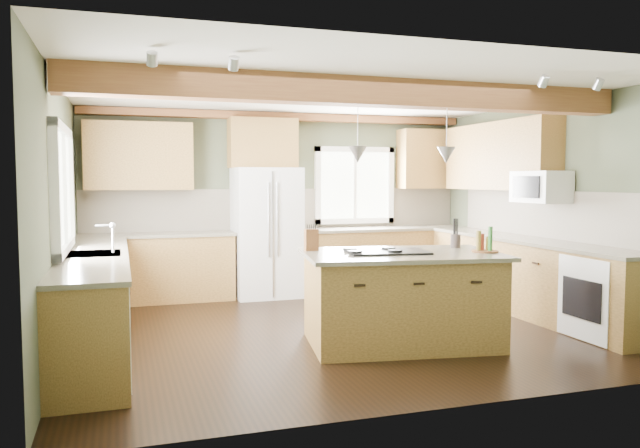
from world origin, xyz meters
name	(u,v)px	position (x,y,z in m)	size (l,w,h in m)	color
floor	(337,329)	(0.00, 0.00, 0.00)	(5.60, 5.60, 0.00)	black
ceiling	(337,90)	(0.00, 0.00, 2.60)	(5.60, 5.60, 0.00)	silver
wall_back	(280,203)	(0.00, 2.50, 1.30)	(5.60, 5.60, 0.00)	#404934
wall_left	(59,215)	(-2.80, 0.00, 1.30)	(5.00, 5.00, 0.00)	#404934
wall_right	(553,207)	(2.80, 0.00, 1.30)	(5.00, 5.00, 0.00)	#404934
ceiling_beam	(365,92)	(0.00, -0.80, 2.47)	(5.55, 0.26, 0.26)	brown
soffit_trim	(282,117)	(0.00, 2.40, 2.54)	(5.55, 0.20, 0.10)	brown
backsplash_back	(281,209)	(0.00, 2.48, 1.21)	(5.58, 0.03, 0.58)	brown
backsplash_right	(549,214)	(2.78, 0.05, 1.21)	(0.03, 3.70, 0.58)	brown
base_cab_back_left	(157,269)	(-1.79, 2.20, 0.44)	(2.02, 0.60, 0.88)	brown
counter_back_left	(156,235)	(-1.79, 2.20, 0.90)	(2.06, 0.64, 0.04)	#463F33
base_cab_back_right	(382,259)	(1.49, 2.20, 0.44)	(2.62, 0.60, 0.88)	brown
counter_back_right	(382,229)	(1.49, 2.20, 0.90)	(2.66, 0.64, 0.04)	#463F33
base_cab_left	(95,302)	(-2.50, 0.05, 0.44)	(0.60, 3.70, 0.88)	brown
counter_left	(94,255)	(-2.50, 0.05, 0.90)	(0.64, 3.74, 0.04)	#463F33
base_cab_right	(528,277)	(2.50, 0.05, 0.44)	(0.60, 3.70, 0.88)	brown
counter_right	(529,240)	(2.50, 0.05, 0.90)	(0.64, 3.74, 0.04)	#463F33
upper_cab_back_left	(139,156)	(-1.99, 2.33, 1.95)	(1.40, 0.35, 0.90)	brown
upper_cab_over_fridge	(263,143)	(-0.30, 2.33, 2.15)	(0.96, 0.35, 0.70)	brown
upper_cab_right	(499,156)	(2.62, 0.90, 1.95)	(0.35, 2.20, 0.90)	brown
upper_cab_back_corner	(427,159)	(2.30, 2.33, 1.95)	(0.90, 0.35, 0.90)	brown
window_left	(61,189)	(-2.78, 0.05, 1.55)	(0.04, 1.60, 1.05)	white
window_back	(354,185)	(1.15, 2.48, 1.55)	(1.10, 0.04, 1.00)	white
sink	(94,255)	(-2.50, 0.05, 0.91)	(0.50, 0.65, 0.03)	#262628
faucet	(113,240)	(-2.32, 0.05, 1.05)	(0.02, 0.02, 0.28)	#B2B2B7
dishwasher	(90,334)	(-2.49, -1.25, 0.43)	(0.60, 0.60, 0.84)	white
oven	(606,297)	(2.49, -1.25, 0.43)	(0.60, 0.72, 0.84)	white
microwave	(541,187)	(2.58, -0.05, 1.55)	(0.40, 0.70, 0.38)	white
pendant_left	(358,154)	(-0.05, -0.73, 1.88)	(0.18, 0.18, 0.16)	#B2B2B7
pendant_right	(446,155)	(0.84, -0.87, 1.88)	(0.18, 0.18, 0.16)	#B2B2B7
refrigerator	(267,232)	(-0.30, 2.12, 0.90)	(0.90, 0.74, 1.80)	white
island	(401,300)	(0.39, -0.80, 0.44)	(1.79, 1.10, 0.88)	brown
island_top	(402,254)	(0.39, -0.80, 0.90)	(1.91, 1.22, 0.04)	#463F33
cooktop	(387,252)	(0.25, -0.78, 0.93)	(0.78, 0.52, 0.02)	black
knife_block	(311,240)	(-0.41, -0.38, 1.03)	(0.13, 0.10, 0.22)	brown
utensil_crock	(455,241)	(1.12, -0.58, 0.99)	(0.11, 0.11, 0.14)	#474039
bottle_tray	(485,240)	(1.20, -1.03, 1.04)	(0.26, 0.26, 0.24)	brown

